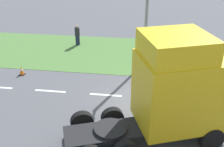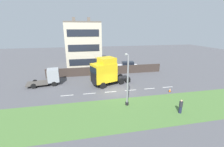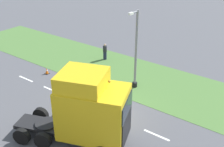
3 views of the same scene
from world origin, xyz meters
name	(u,v)px [view 3 (image 3 of 3)]	position (x,y,z in m)	size (l,w,h in m)	color
ground_plane	(105,113)	(0.00, 0.00, 0.00)	(120.00, 120.00, 0.00)	#515156
grass_verge	(148,81)	(-6.00, 0.00, 0.01)	(7.00, 44.00, 0.01)	#4C7538
lane_markings	(97,110)	(0.00, -0.70, 0.00)	(0.16, 17.80, 0.00)	white
lorry_cab	(89,110)	(3.02, 1.21, 2.37)	(4.71, 7.20, 4.86)	black
lamp_post	(135,55)	(-4.37, -0.34, 2.85)	(1.33, 0.42, 6.40)	black
pedestrian	(105,52)	(-7.43, -5.73, 0.80)	(0.39, 0.39, 1.65)	#1E233D
traffic_cone_lead	(47,71)	(-1.77, -7.97, 0.28)	(0.36, 0.36, 0.58)	black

